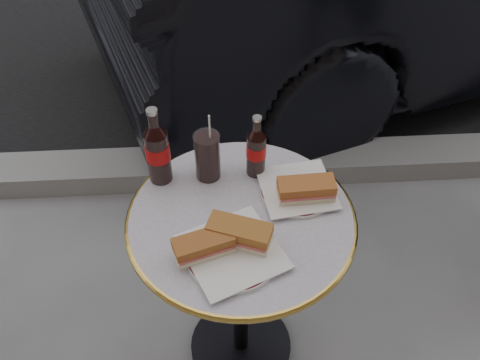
{
  "coord_description": "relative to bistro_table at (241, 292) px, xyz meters",
  "views": [
    {
      "loc": [
        -0.06,
        -0.93,
        1.82
      ],
      "look_at": [
        0.0,
        0.05,
        0.82
      ],
      "focal_mm": 40.0,
      "sensor_mm": 36.0,
      "label": 1
    }
  ],
  "objects": [
    {
      "name": "ground",
      "position": [
        0.0,
        0.0,
        -0.37
      ],
      "size": [
        80.0,
        80.0,
        0.0
      ],
      "primitive_type": "plane",
      "color": "gray",
      "rests_on": "ground"
    },
    {
      "name": "curb",
      "position": [
        0.0,
        0.9,
        -0.32
      ],
      "size": [
        40.0,
        0.2,
        0.12
      ],
      "primitive_type": "cube",
      "color": "gray",
      "rests_on": "ground"
    },
    {
      "name": "bistro_table",
      "position": [
        0.0,
        0.0,
        0.0
      ],
      "size": [
        0.62,
        0.62,
        0.73
      ],
      "primitive_type": null,
      "color": "#BAB2C4",
      "rests_on": "ground"
    },
    {
      "name": "plate_left",
      "position": [
        -0.03,
        -0.13,
        0.37
      ],
      "size": [
        0.29,
        0.29,
        0.01
      ],
      "primitive_type": "cylinder",
      "rotation": [
        0.0,
        0.0,
        0.24
      ],
      "color": "silver",
      "rests_on": "bistro_table"
    },
    {
      "name": "plate_right",
      "position": [
        0.16,
        0.08,
        0.37
      ],
      "size": [
        0.22,
        0.22,
        0.01
      ],
      "primitive_type": "cylinder",
      "rotation": [
        0.0,
        0.0,
        -0.04
      ],
      "color": "silver",
      "rests_on": "bistro_table"
    },
    {
      "name": "sandwich_left_a",
      "position": [
        -0.1,
        -0.12,
        0.4
      ],
      "size": [
        0.16,
        0.11,
        0.05
      ],
      "primitive_type": "cube",
      "rotation": [
        0.0,
        0.0,
        0.32
      ],
      "color": "#9E5728",
      "rests_on": "plate_left"
    },
    {
      "name": "sandwich_left_b",
      "position": [
        -0.01,
        -0.09,
        0.41
      ],
      "size": [
        0.18,
        0.13,
        0.06
      ],
      "primitive_type": "cube",
      "rotation": [
        0.0,
        0.0,
        -0.37
      ],
      "color": "#A16028",
      "rests_on": "plate_left"
    },
    {
      "name": "sandwich_right",
      "position": [
        0.18,
        0.05,
        0.4
      ],
      "size": [
        0.16,
        0.08,
        0.05
      ],
      "primitive_type": "cube",
      "rotation": [
        0.0,
        0.0,
        0.04
      ],
      "color": "#A95C2B",
      "rests_on": "plate_right"
    },
    {
      "name": "cola_bottle_left",
      "position": [
        -0.22,
        0.16,
        0.49
      ],
      "size": [
        0.09,
        0.09,
        0.25
      ],
      "primitive_type": null,
      "rotation": [
        0.0,
        0.0,
        0.31
      ],
      "color": "black",
      "rests_on": "bistro_table"
    },
    {
      "name": "cola_bottle_right",
      "position": [
        0.05,
        0.17,
        0.47
      ],
      "size": [
        0.07,
        0.07,
        0.2
      ],
      "primitive_type": null,
      "rotation": [
        0.0,
        0.0,
        -0.34
      ],
      "color": "black",
      "rests_on": "bistro_table"
    },
    {
      "name": "cola_glass",
      "position": [
        -0.08,
        0.16,
        0.44
      ],
      "size": [
        0.09,
        0.09,
        0.15
      ],
      "primitive_type": "cylinder",
      "rotation": [
        0.0,
        0.0,
        -0.22
      ],
      "color": "black",
      "rests_on": "bistro_table"
    }
  ]
}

